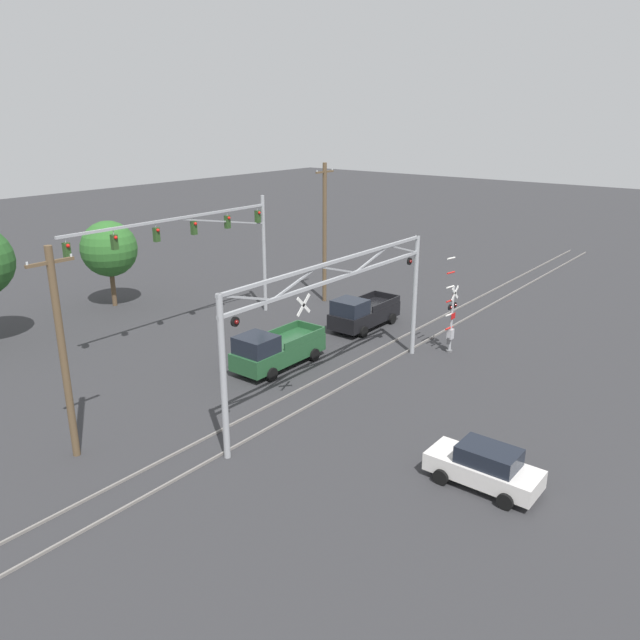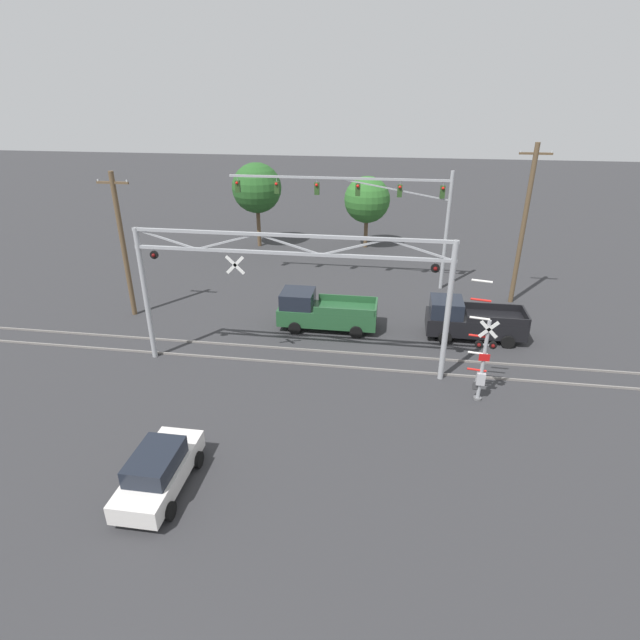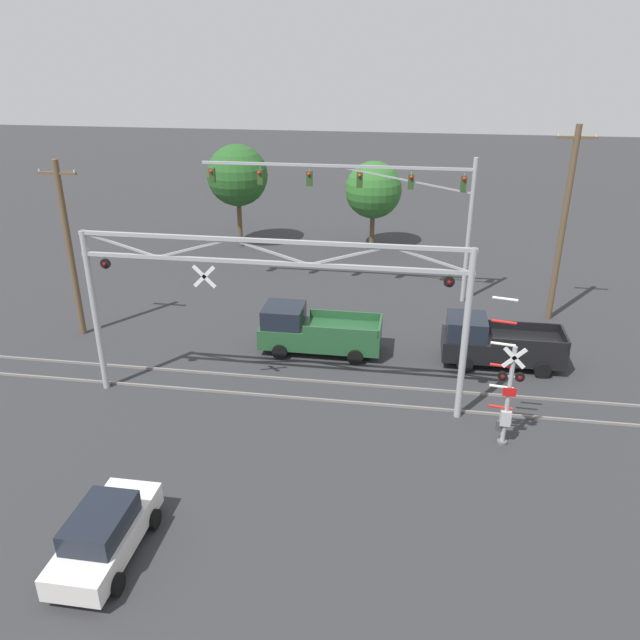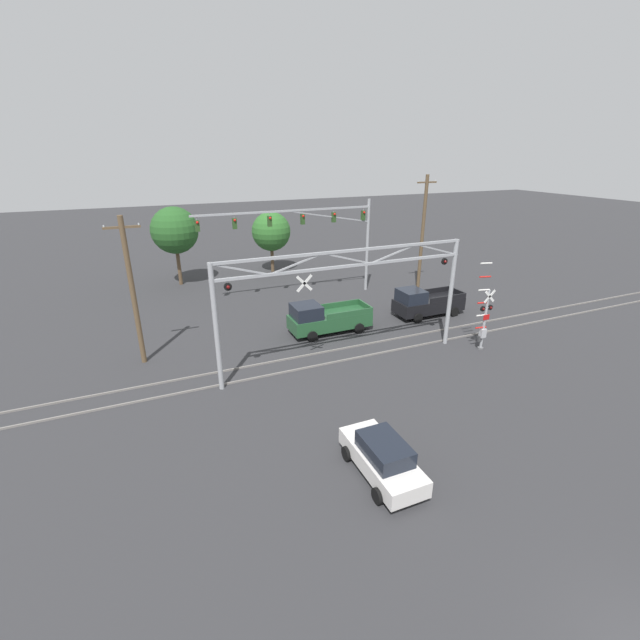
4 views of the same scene
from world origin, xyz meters
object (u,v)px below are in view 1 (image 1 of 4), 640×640
(sedan_waiting, at_px, (485,467))
(utility_pole_right, at_px, (325,232))
(crossing_gantry, at_px, (337,304))
(pickup_truck_lead, at_px, (275,350))
(background_tree_beyond_span, at_px, (109,249))
(pickup_truck_following, at_px, (362,313))
(utility_pole_left, at_px, (63,352))
(traffic_signal_span, at_px, (214,238))
(crossing_signal_mast, at_px, (451,319))

(sedan_waiting, xyz_separation_m, utility_pole_right, (14.76, 18.65, 4.13))
(crossing_gantry, distance_m, pickup_truck_lead, 5.84)
(utility_pole_right, height_order, background_tree_beyond_span, utility_pole_right)
(pickup_truck_following, xyz_separation_m, utility_pole_left, (-19.29, 0.15, 3.30))
(sedan_waiting, bearing_deg, traffic_signal_span, 72.91)
(crossing_gantry, xyz_separation_m, utility_pole_left, (-10.52, 4.73, -0.25))
(crossing_gantry, distance_m, traffic_signal_span, 12.37)
(crossing_gantry, bearing_deg, pickup_truck_lead, 80.02)
(crossing_signal_mast, bearing_deg, crossing_gantry, 169.70)
(utility_pole_left, bearing_deg, utility_pole_right, 13.27)
(traffic_signal_span, xyz_separation_m, utility_pole_left, (-14.08, -7.07, -1.31))
(utility_pole_left, bearing_deg, traffic_signal_span, 26.66)
(crossing_signal_mast, relative_size, traffic_signal_span, 0.38)
(utility_pole_right, bearing_deg, utility_pole_left, -166.73)
(traffic_signal_span, bearing_deg, utility_pole_left, -153.34)
(pickup_truck_following, distance_m, utility_pole_right, 7.50)
(pickup_truck_lead, relative_size, utility_pole_right, 0.57)
(pickup_truck_lead, bearing_deg, background_tree_beyond_span, 85.20)
(crossing_signal_mast, xyz_separation_m, traffic_signal_span, (-4.88, 13.34, 3.66))
(background_tree_beyond_span, bearing_deg, pickup_truck_following, -67.76)
(utility_pole_left, relative_size, background_tree_beyond_span, 1.41)
(traffic_signal_span, height_order, pickup_truck_lead, traffic_signal_span)
(sedan_waiting, bearing_deg, crossing_signal_mast, 32.35)
(pickup_truck_lead, relative_size, utility_pole_left, 0.65)
(traffic_signal_span, xyz_separation_m, sedan_waiting, (-6.27, -20.40, -4.81))
(crossing_gantry, bearing_deg, utility_pole_right, 39.85)
(utility_pole_left, bearing_deg, pickup_truck_lead, -0.82)
(crossing_signal_mast, bearing_deg, traffic_signal_span, 110.12)
(crossing_signal_mast, height_order, utility_pole_left, utility_pole_left)
(background_tree_beyond_span, bearing_deg, crossing_signal_mast, -74.26)
(pickup_truck_following, bearing_deg, background_tree_beyond_span, 112.24)
(crossing_signal_mast, height_order, utility_pole_right, utility_pole_right)
(sedan_waiting, distance_m, background_tree_beyond_span, 29.92)
(traffic_signal_span, bearing_deg, crossing_signal_mast, -69.88)
(crossing_signal_mast, height_order, pickup_truck_lead, crossing_signal_mast)
(crossing_signal_mast, height_order, traffic_signal_span, traffic_signal_span)
(pickup_truck_following, height_order, background_tree_beyond_span, background_tree_beyond_span)
(traffic_signal_span, distance_m, background_tree_beyond_span, 9.19)
(crossing_gantry, distance_m, crossing_signal_mast, 8.96)
(pickup_truck_lead, bearing_deg, utility_pole_right, 26.01)
(sedan_waiting, height_order, utility_pole_left, utility_pole_left)
(sedan_waiting, height_order, utility_pole_right, utility_pole_right)
(utility_pole_right, bearing_deg, crossing_gantry, -140.15)
(pickup_truck_following, xyz_separation_m, background_tree_beyond_span, (-6.61, 16.16, 3.00))
(pickup_truck_lead, xyz_separation_m, background_tree_beyond_span, (1.36, 16.17, 2.99))
(traffic_signal_span, xyz_separation_m, pickup_truck_following, (5.21, -7.22, -4.61))
(crossing_gantry, relative_size, sedan_waiting, 3.58)
(pickup_truck_lead, height_order, background_tree_beyond_span, background_tree_beyond_span)
(pickup_truck_lead, relative_size, sedan_waiting, 1.36)
(pickup_truck_following, height_order, utility_pole_left, utility_pole_left)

